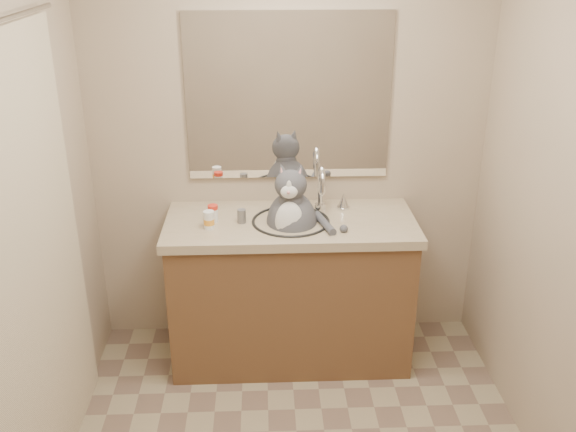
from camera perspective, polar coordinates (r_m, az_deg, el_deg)
The scene contains 8 objects.
room at distance 2.40m, azimuth 1.31°, elevation -1.96°, with size 2.22×2.52×2.42m.
vanity at distance 3.61m, azimuth 0.23°, elevation -6.29°, with size 1.34×0.59×1.12m.
mirror at distance 3.49m, azimuth 0.04°, elevation 10.50°, with size 1.10×0.02×0.90m, color white.
shower_curtain at distance 2.72m, azimuth -21.63°, elevation -4.55°, with size 0.02×1.30×1.93m.
cat at distance 3.39m, azimuth 0.34°, elevation -0.34°, with size 0.38×0.36×0.54m.
pill_bottle_redcap at distance 3.41m, azimuth -6.68°, elevation 0.24°, with size 0.07×0.07×0.09m.
pill_bottle_orange at distance 3.33m, azimuth -7.04°, elevation -0.37°, with size 0.06×0.06×0.10m.
grey_canister at distance 3.39m, azimuth -4.15°, elevation -0.01°, with size 0.06×0.06×0.07m.
Camera 1 is at (-0.15, -2.17, 2.23)m, focal length 40.00 mm.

